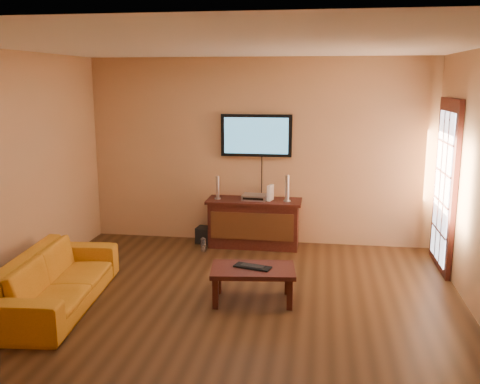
% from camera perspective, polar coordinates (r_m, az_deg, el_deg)
% --- Properties ---
extents(ground_plane, '(5.00, 5.00, 0.00)m').
position_cam_1_polar(ground_plane, '(5.78, -1.08, -12.38)').
color(ground_plane, black).
rests_on(ground_plane, ground).
extents(room_walls, '(5.00, 5.00, 5.00)m').
position_cam_1_polar(room_walls, '(5.93, -0.12, 5.22)').
color(room_walls, tan).
rests_on(room_walls, ground).
extents(french_door, '(0.07, 1.02, 2.22)m').
position_cam_1_polar(french_door, '(7.19, 21.02, 0.45)').
color(french_door, black).
rests_on(french_door, ground).
extents(media_console, '(1.35, 0.52, 0.69)m').
position_cam_1_polar(media_console, '(7.76, 1.50, -3.30)').
color(media_console, black).
rests_on(media_console, ground).
extents(television, '(1.03, 0.08, 0.61)m').
position_cam_1_polar(television, '(7.74, 1.75, 6.05)').
color(television, black).
rests_on(television, ground).
extents(coffee_table, '(0.96, 0.64, 0.38)m').
position_cam_1_polar(coffee_table, '(5.85, 1.39, -8.61)').
color(coffee_table, black).
rests_on(coffee_table, ground).
extents(sofa, '(0.76, 2.02, 0.77)m').
position_cam_1_polar(sofa, '(6.06, -19.00, -7.95)').
color(sofa, orange).
rests_on(sofa, ground).
extents(speaker_left, '(0.09, 0.09, 0.34)m').
position_cam_1_polar(speaker_left, '(7.70, -2.40, 0.38)').
color(speaker_left, silver).
rests_on(speaker_left, media_console).
extents(speaker_right, '(0.10, 0.10, 0.38)m').
position_cam_1_polar(speaker_right, '(7.57, 5.06, 0.29)').
color(speaker_right, silver).
rests_on(speaker_right, media_console).
extents(av_receiver, '(0.36, 0.27, 0.08)m').
position_cam_1_polar(av_receiver, '(7.66, 1.59, -0.55)').
color(av_receiver, silver).
rests_on(av_receiver, media_console).
extents(game_console, '(0.09, 0.17, 0.22)m').
position_cam_1_polar(game_console, '(7.62, 3.26, -0.08)').
color(game_console, white).
rests_on(game_console, media_console).
extents(subwoofer, '(0.26, 0.26, 0.24)m').
position_cam_1_polar(subwoofer, '(7.99, -3.76, -4.57)').
color(subwoofer, black).
rests_on(subwoofer, ground).
extents(bottle, '(0.07, 0.07, 0.21)m').
position_cam_1_polar(bottle, '(7.59, -3.94, -5.62)').
color(bottle, white).
rests_on(bottle, ground).
extents(keyboard, '(0.43, 0.25, 0.02)m').
position_cam_1_polar(keyboard, '(5.84, 1.35, -7.97)').
color(keyboard, black).
rests_on(keyboard, coffee_table).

